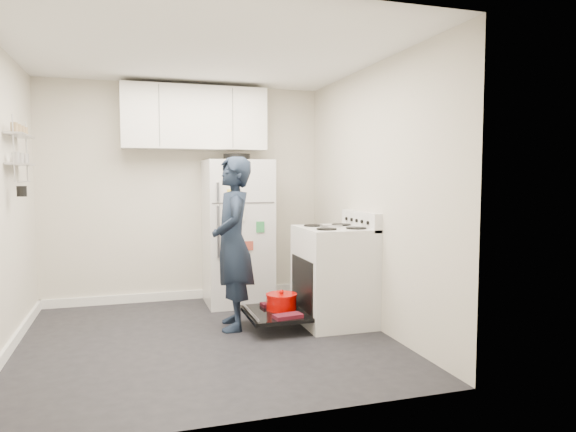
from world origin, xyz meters
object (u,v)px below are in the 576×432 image
object	(u,v)px
open_oven_door	(278,308)
electric_range	(333,276)
refrigerator	(237,231)
person	(233,243)

from	to	relation	value
open_oven_door	electric_range	bearing A→B (deg)	-2.30
electric_range	refrigerator	bearing A→B (deg)	123.36
refrigerator	person	size ratio (longest dim) A/B	1.04
electric_range	open_oven_door	world-z (taller)	electric_range
electric_range	refrigerator	size ratio (longest dim) A/B	0.65
open_oven_door	refrigerator	xyz separation A→B (m)	(-0.17, 1.08, 0.63)
person	refrigerator	bearing A→B (deg)	172.14
open_oven_door	refrigerator	bearing A→B (deg)	99.05
open_oven_door	person	distance (m)	0.76
electric_range	refrigerator	distance (m)	1.36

